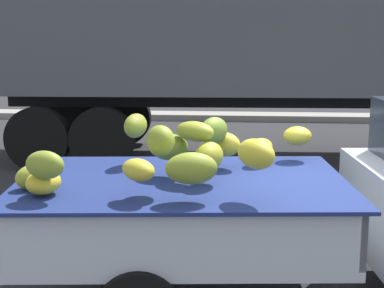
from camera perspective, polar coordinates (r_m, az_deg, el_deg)
curb_strip at (r=15.61m, az=7.93°, el=2.64°), size 80.00×0.80×0.16m
semi_trailer at (r=10.79m, az=11.39°, el=12.00°), size 12.08×2.97×3.95m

